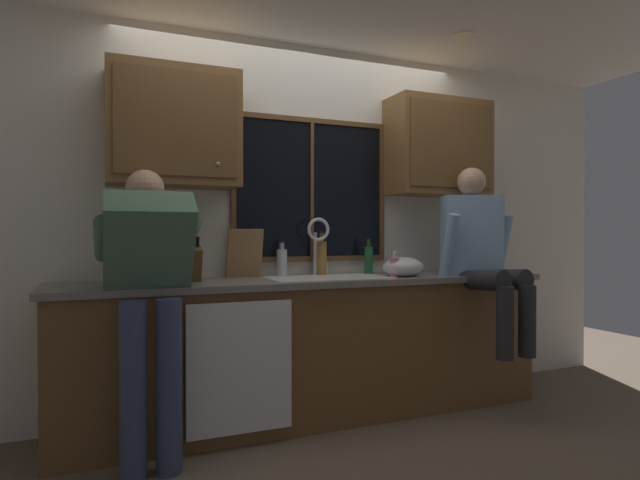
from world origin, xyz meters
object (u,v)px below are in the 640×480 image
Objects in this scene: person_sitting_on_counter at (481,249)px; mixing_bowl at (403,267)px; bottle_amber_small at (282,262)px; bottle_green_glass at (368,259)px; soap_dispenser at (395,267)px; cutting_board at (245,253)px; bottle_tall_clear at (322,257)px; person_standing at (149,281)px; knife_block at (190,264)px.

person_sitting_on_counter reaches higher than mixing_bowl.
bottle_green_glass is at bearing -2.94° from bottle_amber_small.
cutting_board is at bearing 158.60° from soap_dispenser.
mixing_bowl is 0.57m from bottle_tall_clear.
person_sitting_on_counter is at bearing 1.25° from person_standing.
knife_block is 0.44m from cutting_board.
mixing_bowl is at bearing -5.40° from knife_block.
cutting_board reaches higher than bottle_tall_clear.
bottle_green_glass is 1.07× the size of bottle_amber_small.
person_sitting_on_counter is (2.20, 0.05, 0.14)m from person_standing.
person_sitting_on_counter is 1.11m from bottle_tall_clear.
mixing_bowl is (1.40, -0.13, -0.05)m from knife_block.
bottle_green_glass is (-0.64, 0.45, -0.08)m from person_sitting_on_counter.
soap_dispenser is (-0.09, -0.04, 0.00)m from mixing_bowl.
bottle_amber_small reaches higher than soap_dispenser.
person_sitting_on_counter reaches higher than soap_dispenser.
knife_block reaches higher than mixing_bowl.
person_standing is 1.59m from soap_dispenser.
cutting_board is at bearing 178.76° from bottle_tall_clear.
knife_block is 1.41m from mixing_bowl.
cutting_board is 0.26m from bottle_amber_small.
cutting_board reaches higher than mixing_bowl.
person_sitting_on_counter is 3.85× the size of cutting_board.
cutting_board is at bearing 178.45° from bottle_amber_small.
cutting_board reaches higher than soap_dispenser.
bottle_green_glass is (-0.02, 0.32, 0.04)m from soap_dispenser.
knife_block is 0.67m from bottle_amber_small.
bottle_amber_small is at bearing -1.55° from cutting_board.
cutting_board is 0.55m from bottle_tall_clear.
bottle_amber_small is (0.64, 0.19, -0.01)m from knife_block.
bottle_amber_small is at bearing 16.46° from knife_block.
knife_block is 1.34× the size of bottle_amber_small.
cutting_board is at bearing 162.55° from person_sitting_on_counter.
cutting_board is 0.91m from bottle_green_glass.
person_sitting_on_counter is 4.09× the size of bottle_tall_clear.
person_sitting_on_counter is 1.62m from cutting_board.
soap_dispenser is 0.57× the size of bottle_tall_clear.
cutting_board reaches higher than knife_block.
person_sitting_on_counter reaches higher than person_standing.
cutting_board is (-1.55, 0.49, -0.02)m from person_sitting_on_counter.
person_standing reaches higher than bottle_tall_clear.
mixing_bowl is 1.08× the size of bottle_green_glass.
soap_dispenser is 0.73× the size of bottle_amber_small.
person_standing is at bearing -173.01° from mixing_bowl.
person_standing is at bearing -178.75° from person_sitting_on_counter.
cutting_board is 1.36× the size of bottle_amber_small.
person_sitting_on_counter is at bearing -17.45° from cutting_board.
person_sitting_on_counter is 3.92× the size of knife_block.
cutting_board is at bearing 27.01° from knife_block.
soap_dispenser is (0.93, -0.36, -0.09)m from cutting_board.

